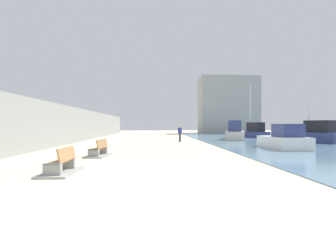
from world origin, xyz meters
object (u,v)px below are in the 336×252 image
Objects in this scene: boat_mid_bay at (284,140)px; boat_far_right at (313,134)px; bench_near at (61,167)px; person_walking at (180,132)px; boat_far_left at (315,131)px; bench_far at (99,152)px; boat_outer at (253,132)px; boat_nearest at (235,133)px.

boat_far_right is at bearing 46.20° from boat_mid_bay.
boat_mid_bay is at bearing 34.68° from bench_near.
person_walking is 0.37× the size of boat_far_left.
boat_outer reaches higher than bench_far.
boat_nearest is (13.20, 21.68, 0.63)m from bench_near.
boat_far_left is at bearing 34.24° from person_walking.
bench_near is at bearing -109.01° from person_walking.
boat_nearest is (-4.05, -4.66, 0.04)m from boat_outer.
boat_far_right is (13.43, -1.75, -0.17)m from person_walking.
bench_far is 1.26× the size of person_walking.
person_walking is 8.32m from boat_nearest.
boat_outer reaches higher than boat_mid_bay.
boat_far_left reaches higher than bench_far.
bench_far is 0.29× the size of boat_nearest.
person_walking is at bearing 172.59° from boat_far_right.
bench_far is 0.50× the size of boat_mid_bay.
boat_far_right is (-12.32, -19.28, 0.05)m from boat_far_left.
boat_mid_bay reaches higher than bench_near.
boat_far_right is 9.36m from boat_mid_bay.
boat_far_left is at bearing 54.17° from boat_mid_bay.
boat_outer is at bearing 51.07° from bench_far.
boat_nearest reaches higher than bench_near.
bench_near and bench_far have the same top height.
person_walking is at bearing -149.67° from boat_nearest.
bench_far is 43.38m from boat_far_left.
boat_far_right reaches higher than bench_near.
person_walking is 10.99m from boat_mid_bay.
person_walking is (6.02, 17.48, 0.80)m from bench_near.
bench_near is at bearing -121.34° from boat_nearest.
boat_far_left is at bearing 47.77° from bench_near.
boat_far_right is 8.63m from boat_nearest.
bench_near is 0.44× the size of boat_far_left.
bench_far is at bearing -128.32° from boat_nearest.
person_walking is (5.81, 12.23, 0.80)m from bench_far.
boat_outer is at bearing 38.28° from person_walking.
boat_far_left is 0.63× the size of boat_nearest.
boat_mid_bay is (12.76, 3.73, 0.48)m from bench_far.
person_walking is 0.23× the size of boat_nearest.
boat_outer is 1.01× the size of boat_far_right.
boat_far_right reaches higher than boat_mid_bay.
boat_outer is at bearing 101.70° from boat_far_right.
bench_near is at bearing -123.22° from boat_outer.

